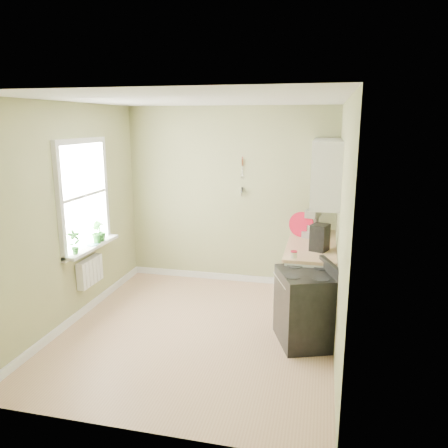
% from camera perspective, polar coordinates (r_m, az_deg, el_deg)
% --- Properties ---
extents(floor, '(3.20, 3.60, 0.02)m').
position_cam_1_polar(floor, '(5.45, -3.48, -13.84)').
color(floor, tan).
rests_on(floor, ground).
extents(ceiling, '(3.20, 3.60, 0.02)m').
position_cam_1_polar(ceiling, '(4.86, -3.94, 16.03)').
color(ceiling, white).
rests_on(ceiling, wall_back).
extents(wall_back, '(3.20, 0.02, 2.70)m').
position_cam_1_polar(wall_back, '(6.70, 0.74, 3.62)').
color(wall_back, tan).
rests_on(wall_back, floor).
extents(wall_left, '(0.02, 3.60, 2.70)m').
position_cam_1_polar(wall_left, '(5.65, -19.53, 1.04)').
color(wall_left, tan).
rests_on(wall_left, floor).
extents(wall_right, '(0.02, 3.60, 2.70)m').
position_cam_1_polar(wall_right, '(4.79, 15.10, -0.77)').
color(wall_right, tan).
rests_on(wall_right, floor).
extents(base_cabinets, '(0.60, 1.60, 0.87)m').
position_cam_1_polar(base_cabinets, '(6.01, 11.32, -6.84)').
color(base_cabinets, white).
rests_on(base_cabinets, floor).
extents(countertop, '(0.64, 1.60, 0.04)m').
position_cam_1_polar(countertop, '(5.87, 11.43, -2.66)').
color(countertop, '#D7AD83').
rests_on(countertop, base_cabinets).
extents(upper_cabinets, '(0.35, 1.40, 0.80)m').
position_cam_1_polar(upper_cabinets, '(5.78, 13.24, 6.73)').
color(upper_cabinets, white).
rests_on(upper_cabinets, wall_right).
extents(window, '(0.06, 1.14, 1.44)m').
position_cam_1_polar(window, '(5.85, -17.90, 3.55)').
color(window, white).
rests_on(window, wall_left).
extents(window_sill, '(0.18, 1.14, 0.04)m').
position_cam_1_polar(window_sill, '(5.96, -16.84, -2.82)').
color(window_sill, white).
rests_on(window_sill, wall_left).
extents(radiator, '(0.12, 0.50, 0.35)m').
position_cam_1_polar(radiator, '(6.03, -17.11, -5.94)').
color(radiator, white).
rests_on(radiator, wall_left).
extents(wall_utensils, '(0.02, 0.14, 0.58)m').
position_cam_1_polar(wall_utensils, '(6.60, 2.40, 5.34)').
color(wall_utensils, '#D7AD83').
rests_on(wall_utensils, wall_back).
extents(stove, '(0.81, 0.84, 0.96)m').
position_cam_1_polar(stove, '(5.11, 10.67, -10.60)').
color(stove, black).
rests_on(stove, floor).
extents(stand_mixer, '(0.29, 0.39, 0.43)m').
position_cam_1_polar(stand_mixer, '(6.19, 11.55, 0.10)').
color(stand_mixer, '#B2B2B7').
rests_on(stand_mixer, countertop).
extents(kettle, '(0.17, 0.10, 0.18)m').
position_cam_1_polar(kettle, '(6.55, 9.72, 0.05)').
color(kettle, silver).
rests_on(kettle, countertop).
extents(coffee_maker, '(0.25, 0.26, 0.33)m').
position_cam_1_polar(coffee_maker, '(5.51, 12.36, -1.82)').
color(coffee_maker, black).
rests_on(coffee_maker, countertop).
extents(red_tray, '(0.35, 0.13, 0.35)m').
position_cam_1_polar(red_tray, '(6.12, 10.06, -0.05)').
color(red_tray, '#B01128').
rests_on(red_tray, countertop).
extents(jar, '(0.08, 0.08, 0.09)m').
position_cam_1_polar(jar, '(5.19, 9.11, -3.94)').
color(jar, beige).
rests_on(jar, countertop).
extents(plant_a, '(0.18, 0.19, 0.30)m').
position_cam_1_polar(plant_a, '(5.57, -18.98, -2.26)').
color(plant_a, '#24641F').
rests_on(plant_a, window_sill).
extents(plant_b, '(0.21, 0.21, 0.29)m').
position_cam_1_polar(plant_b, '(6.01, -16.35, -1.02)').
color(plant_b, '#24641F').
rests_on(plant_b, window_sill).
extents(plant_c, '(0.21, 0.21, 0.27)m').
position_cam_1_polar(plant_c, '(6.10, -15.87, -0.90)').
color(plant_c, '#24641F').
rests_on(plant_c, window_sill).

